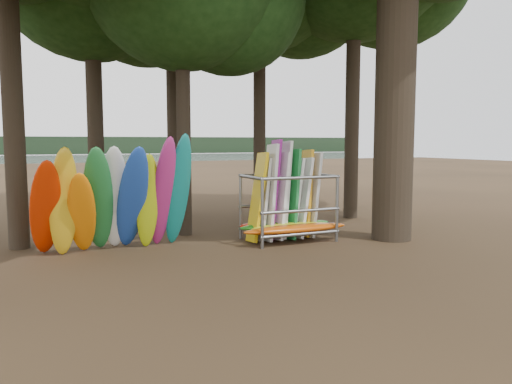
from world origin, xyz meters
name	(u,v)px	position (x,y,z in m)	size (l,w,h in m)	color
ground	(262,252)	(0.00, 0.00, 0.00)	(120.00, 120.00, 0.00)	#47331E
lake	(76,163)	(0.00, 60.00, 0.00)	(160.00, 160.00, 0.00)	gray
far_shore	(58,145)	(0.00, 110.00, 2.00)	(160.00, 4.00, 4.00)	black
kayak_row	(115,200)	(-3.46, 1.47, 1.35)	(4.10, 2.06, 3.19)	red
storage_rack	(288,208)	(1.32, 1.12, 0.93)	(3.22, 1.55, 2.92)	slate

